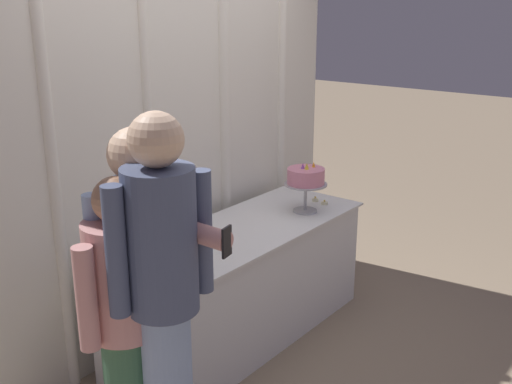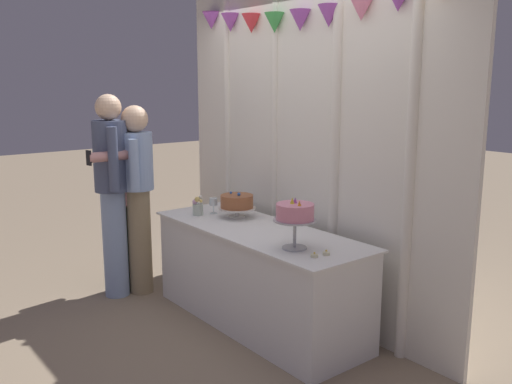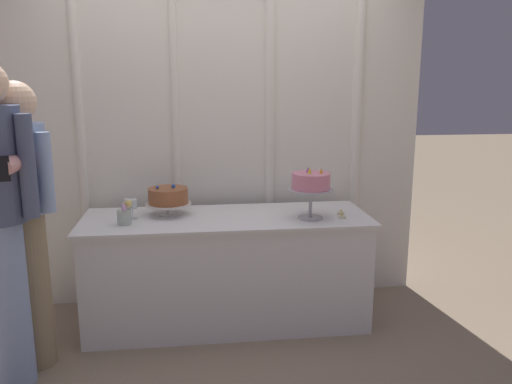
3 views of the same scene
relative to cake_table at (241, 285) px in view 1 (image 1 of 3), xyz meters
The scene contains 12 objects.
ground_plane 0.40m from the cake_table, 90.00° to the right, with size 24.00×24.00×0.00m, color gray.
draped_curtain 1.16m from the cake_table, 87.79° to the left, with size 3.05×0.17×2.72m.
cake_table is the anchor object (origin of this frame).
cake_display_nearleft 0.65m from the cake_table, 167.25° to the left, with size 0.31×0.31×0.22m.
cake_display_nearright 0.84m from the cake_table, 12.55° to the right, with size 0.29×0.29×0.35m.
wine_glass 0.79m from the cake_table, behind, with size 0.07×0.07×0.14m.
flower_vase 0.81m from the cake_table, 169.35° to the right, with size 0.10×0.10×0.17m.
tealight_far_left 0.88m from the cake_table, 10.75° to the right, with size 0.05×0.05×0.03m.
tealight_near_left 0.88m from the cake_table, ahead, with size 0.05×0.05×0.04m.
guest_girl_blue_dress 1.46m from the cake_table, 160.97° to the right, with size 0.47×0.60×1.50m.
guest_man_pink_jacket 1.52m from the cake_table, 153.29° to the right, with size 0.45×0.37×1.78m.
guest_man_dark_suit 1.37m from the cake_table, 160.40° to the right, with size 0.40×0.40×1.68m.
Camera 1 is at (-2.76, -2.22, 2.17)m, focal length 42.45 mm.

